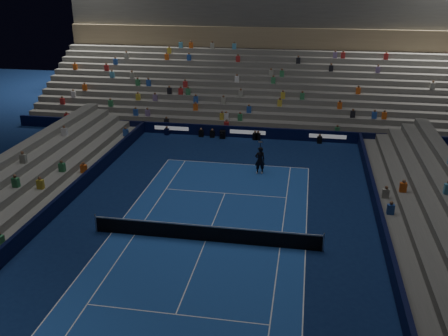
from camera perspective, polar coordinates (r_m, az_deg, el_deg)
ground at (r=27.81m, az=-2.13°, el=-8.39°), size 90.00×90.00×0.00m
court_surface at (r=27.80m, az=-2.13°, el=-8.38°), size 10.97×23.77×0.01m
sponsor_barrier_far at (r=44.39m, az=2.75°, el=4.13°), size 44.00×0.25×1.00m
sponsor_barrier_east at (r=27.47m, az=18.33°, el=-8.82°), size 0.25×37.00×1.00m
sponsor_barrier_west at (r=30.86m, az=-20.15°, el=-5.54°), size 0.25×37.00×1.00m
grandstand_main at (r=52.71m, az=4.12°, el=10.18°), size 44.00×15.20×11.20m
tennis_net at (r=27.56m, az=-2.14°, el=-7.49°), size 12.90×0.10×1.10m
tennis_player at (r=36.36m, az=4.15°, el=0.91°), size 0.87×0.71×2.07m
broadcast_camera at (r=44.27m, az=-0.17°, el=3.89°), size 0.56×0.99×0.66m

